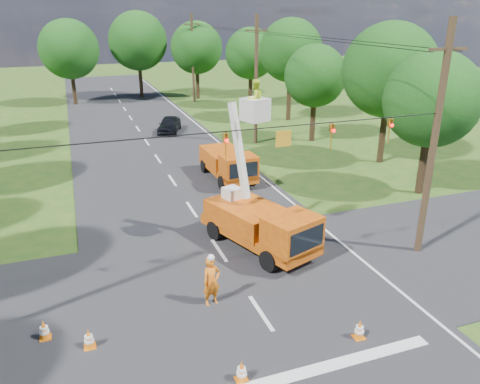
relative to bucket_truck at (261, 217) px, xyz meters
name	(u,v)px	position (x,y,z in m)	size (l,w,h in m)	color
ground	(158,159)	(-1.86, 15.34, -1.59)	(140.00, 140.00, 0.00)	#264E17
road_main	(158,159)	(-1.86, 15.34, -1.59)	(12.00, 100.00, 0.06)	black
road_cross	(242,285)	(-1.86, -2.66, -1.59)	(56.00, 10.00, 0.07)	black
stop_bar	(301,375)	(-1.86, -7.86, -1.59)	(9.00, 0.45, 0.02)	silver
edge_line	(230,152)	(3.74, 15.34, -1.59)	(0.12, 90.00, 0.02)	silver
bucket_truck	(261,217)	(0.00, 0.00, 0.00)	(4.06, 6.37, 7.57)	#D1620E
second_truck	(228,164)	(1.61, 9.37, -0.49)	(2.42, 5.70, 2.10)	#D1620E
ground_worker	(212,282)	(-3.34, -3.47, -0.62)	(0.71, 0.46, 1.93)	orange
distant_car	(169,125)	(0.65, 23.15, -0.87)	(1.68, 4.18, 1.42)	black
traffic_cone_0	(242,371)	(-3.63, -7.49, -1.23)	(0.38, 0.38, 0.71)	orange
traffic_cone_1	(359,329)	(0.69, -7.00, -1.23)	(0.38, 0.38, 0.71)	orange
traffic_cone_2	(240,226)	(-0.33, 1.83, -1.23)	(0.38, 0.38, 0.71)	orange
traffic_cone_3	(227,194)	(0.41, 6.09, -1.23)	(0.38, 0.38, 0.71)	orange
traffic_cone_4	(89,339)	(-7.75, -4.46, -1.23)	(0.38, 0.38, 0.71)	orange
traffic_cone_5	(44,330)	(-9.11, -3.50, -1.23)	(0.38, 0.38, 0.71)	orange
traffic_cone_7	(224,165)	(1.93, 11.35, -1.23)	(0.38, 0.38, 0.71)	orange
pole_right_near	(434,142)	(6.64, -2.66, 3.52)	(1.80, 0.30, 10.00)	#4C3823
pole_right_mid	(256,80)	(6.64, 17.34, 3.52)	(1.80, 0.30, 10.00)	#4C3823
pole_right_far	(193,58)	(6.64, 37.34, 3.52)	(1.80, 0.30, 10.00)	#4C3823
signal_span	(299,136)	(0.36, -2.67, 4.29)	(18.00, 0.29, 1.07)	black
tree_right_a	(432,100)	(11.64, 3.34, 3.98)	(5.40, 5.40, 8.28)	#382616
tree_right_b	(390,71)	(13.14, 9.34, 4.85)	(6.40, 6.40, 9.65)	#382616
tree_right_c	(315,76)	(11.34, 16.34, 3.73)	(5.00, 5.00, 7.83)	#382616
tree_right_d	(291,50)	(12.94, 24.34, 5.09)	(6.00, 6.00, 9.70)	#382616
tree_right_e	(251,54)	(11.94, 32.34, 4.22)	(5.60, 5.60, 8.63)	#382616
tree_far_a	(69,49)	(-6.86, 40.34, 4.60)	(6.60, 6.60, 9.50)	#382616
tree_far_b	(138,41)	(1.14, 42.34, 5.22)	(7.00, 7.00, 10.32)	#382616
tree_far_c	(196,48)	(7.64, 39.34, 4.48)	(6.20, 6.20, 9.18)	#382616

